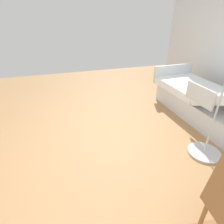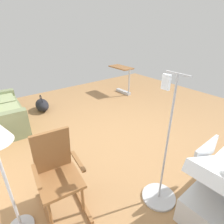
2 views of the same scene
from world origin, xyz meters
The scene contains 5 objects.
ground_plane centered at (0.00, 0.00, 0.00)m, with size 7.26×7.26×0.00m, color #9E7247.
rocking_chair centered at (-0.72, 1.86, 0.50)m, with size 0.81×0.56×1.05m.
overbed_table centered at (2.03, -1.49, 0.53)m, with size 0.84×0.41×0.84m.
duffel_bag centered at (2.25, 1.09, 0.15)m, with size 0.60×0.39×0.43m.
iv_pole centered at (-1.41, 0.80, 0.25)m, with size 0.44×0.44×1.69m.
Camera 2 is at (-2.42, 2.35, 2.12)m, focal length 29.74 mm.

